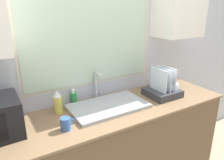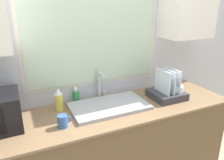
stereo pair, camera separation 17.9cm
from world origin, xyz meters
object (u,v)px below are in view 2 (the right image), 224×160
(soap_bottle, at_px, (76,96))
(mug_near_sink, at_px, (63,121))
(dish_rack, at_px, (168,91))
(spray_bottle, at_px, (59,100))
(faucet, at_px, (100,83))

(soap_bottle, height_order, mug_near_sink, soap_bottle)
(dish_rack, bearing_deg, spray_bottle, 169.44)
(soap_bottle, bearing_deg, mug_near_sink, -118.97)
(spray_bottle, height_order, mug_near_sink, spray_bottle)
(soap_bottle, bearing_deg, faucet, -5.50)
(dish_rack, distance_m, spray_bottle, 1.03)
(spray_bottle, bearing_deg, soap_bottle, 28.65)
(dish_rack, distance_m, soap_bottle, 0.88)
(faucet, xyz_separation_m, mug_near_sink, (-0.45, -0.36, -0.11))
(dish_rack, relative_size, mug_near_sink, 2.82)
(dish_rack, xyz_separation_m, spray_bottle, (-1.01, 0.19, 0.03))
(dish_rack, relative_size, soap_bottle, 2.15)
(dish_rack, distance_m, mug_near_sink, 1.05)
(spray_bottle, bearing_deg, dish_rack, -10.56)
(soap_bottle, xyz_separation_m, mug_near_sink, (-0.21, -0.39, -0.01))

